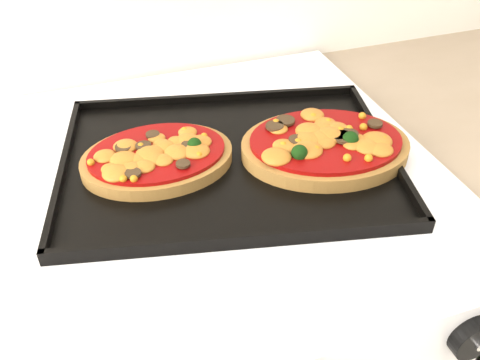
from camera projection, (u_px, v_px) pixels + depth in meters
name	position (u px, v px, depth m)	size (l,w,h in m)	color
stove	(227.00, 351.00, 1.04)	(0.60, 0.60, 0.91)	white
knob_right	(473.00, 338.00, 0.59)	(0.06, 0.06, 0.02)	black
baking_tray	(228.00, 158.00, 0.74)	(0.46, 0.34, 0.02)	black
pizza_left	(157.00, 156.00, 0.73)	(0.21, 0.15, 0.03)	olive
pizza_right	(325.00, 144.00, 0.74)	(0.24, 0.18, 0.03)	olive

